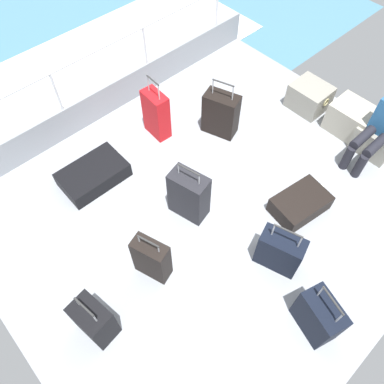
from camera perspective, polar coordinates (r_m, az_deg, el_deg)
The scene contains 17 objects.
ground_plane at distance 4.61m, azimuth 4.01°, elevation -1.63°, with size 4.40×5.20×0.06m, color gray.
gunwale_port at distance 5.57m, azimuth -12.29°, elevation 13.79°, with size 0.06×5.20×0.45m, color gray.
railing_port at distance 5.23m, azimuth -13.42°, elevation 18.31°, with size 0.04×4.20×1.02m.
sea_wake at distance 6.95m, azimuth -18.50°, elevation 15.64°, with size 12.00×12.00×0.01m.
cargo_crate_0 at distance 5.77m, azimuth 17.33°, elevation 13.59°, with size 0.55×0.45×0.37m.
cargo_crate_1 at distance 5.59m, azimuth 22.91°, elevation 10.15°, with size 0.59×0.44×0.41m.
cargo_crate_2 at distance 5.50m, azimuth 26.27°, elevation 7.17°, with size 0.53×0.45×0.36m.
passenger_seated at distance 5.13m, azimuth 26.81°, elevation 8.92°, with size 0.34×0.66×1.06m.
suitcase_0 at distance 4.23m, azimuth -0.47°, elevation -0.47°, with size 0.48×0.34×0.80m.
suitcase_1 at distance 4.07m, azimuth 13.12°, elevation -8.74°, with size 0.51×0.36×0.70m.
suitcase_2 at distance 3.91m, azimuth -6.12°, elevation -10.01°, with size 0.41×0.29×0.68m.
suitcase_3 at distance 4.83m, azimuth -14.70°, elevation 2.56°, with size 0.52×0.82×0.21m.
suitcase_4 at distance 5.07m, azimuth -5.43°, elevation 11.64°, with size 0.38×0.22×0.89m.
suitcase_5 at distance 4.60m, azimuth 16.02°, elevation -1.73°, with size 0.52×0.70×0.22m.
suitcase_6 at distance 3.90m, azimuth 18.60°, elevation -17.41°, with size 0.48×0.36×0.72m.
suitcase_7 at distance 5.10m, azimuth 4.36°, elevation 11.69°, with size 0.51×0.39×0.83m.
suitcase_8 at distance 3.82m, azimuth -14.60°, elevation -18.30°, with size 0.41×0.30×0.67m.
Camera 1 is at (1.61, -1.93, 3.83)m, focal length 35.24 mm.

